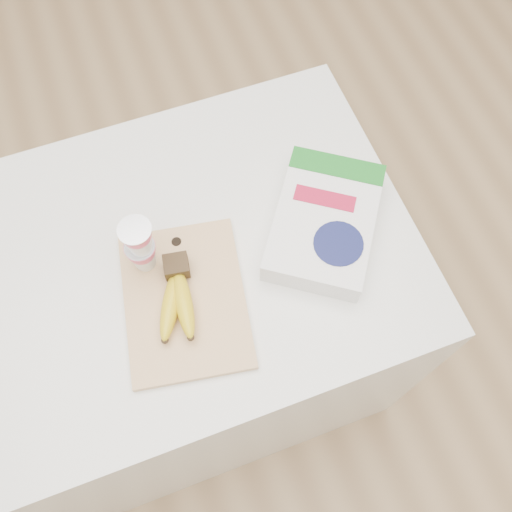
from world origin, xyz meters
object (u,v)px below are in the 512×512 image
Objects in this scene: table at (177,325)px; cutting_board at (185,300)px; cereal_box at (324,222)px; yogurt_stack at (140,246)px; bananas at (177,297)px.

table is 3.42× the size of cutting_board.
table is at bearing -153.01° from cereal_box.
table is at bearing 121.09° from cutting_board.
cereal_box is (0.36, -0.05, 0.44)m from table.
cutting_board is 2.17× the size of yogurt_stack.
table is 3.10× the size of cereal_box.
bananas is 1.23× the size of yogurt_stack.
yogurt_stack is (-0.01, -0.00, 0.50)m from table.
table is 7.42× the size of yogurt_stack.
cutting_board is 0.32m from cereal_box.
table is 0.50m from yogurt_stack.
cutting_board is 0.03m from bananas.
cutting_board is at bearing -68.62° from table.
table is 0.43m from cutting_board.
cereal_box is (0.36, -0.04, -0.06)m from yogurt_stack.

